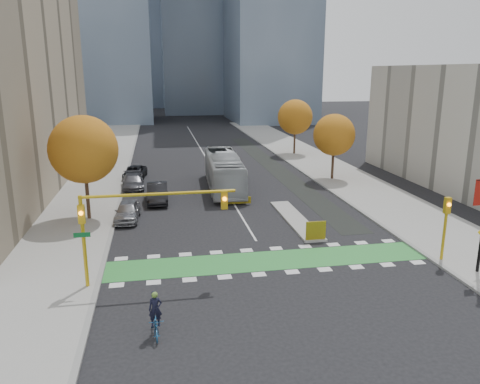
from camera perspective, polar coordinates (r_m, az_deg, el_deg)
name	(u,v)px	position (r m, az deg, el deg)	size (l,w,h in m)	color
ground	(274,270)	(28.03, 4.16, -9.51)	(300.00, 300.00, 0.00)	black
sidewalk_west	(84,194)	(46.72, -18.47, -0.26)	(7.00, 120.00, 0.15)	gray
sidewalk_east	(352,183)	(50.32, 13.54, 1.11)	(7.00, 120.00, 0.15)	gray
curb_west	(122,193)	(46.32, -14.19, -0.08)	(0.30, 120.00, 0.16)	gray
curb_east	(321,184)	(49.03, 9.79, 0.96)	(0.30, 120.00, 0.16)	gray
bike_crossing	(268,260)	(29.36, 3.44, -8.33)	(20.00, 3.00, 0.01)	#2C8736
centre_line	(204,155)	(66.09, -4.37, 4.56)	(0.15, 70.00, 0.01)	silver
bike_lane_paint	(273,167)	(57.66, 4.10, 3.09)	(2.50, 50.00, 0.01)	black
median_island	(295,219)	(37.13, 6.76, -3.33)	(1.60, 10.00, 0.16)	gray
hazard_board	(316,230)	(32.58, 9.23, -4.65)	(1.40, 0.12, 1.30)	yellow
tree_west	(84,149)	(37.64, -18.53, 4.94)	(5.20, 5.20, 8.22)	#332114
tree_east_near	(334,135)	(50.71, 11.40, 6.84)	(4.40, 4.40, 7.08)	#332114
tree_east_far	(295,117)	(65.87, 6.74, 9.06)	(4.80, 4.80, 7.65)	#332114
traffic_signal_west	(132,215)	(25.40, -13.01, -2.71)	(8.53, 0.56, 5.20)	#BF9914
traffic_signal_east	(446,219)	(30.85, 23.80, -3.06)	(0.35, 0.43, 4.10)	#BF9914
cyclist	(156,321)	(21.73, -10.21, -15.22)	(0.74, 1.86, 2.11)	navy
bus	(224,171)	(46.40, -1.99, 2.56)	(3.00, 12.81, 3.57)	#ABAFB2
parked_car_a	(127,211)	(37.73, -13.57, -2.27)	(1.79, 4.45, 1.52)	#939498
parked_car_b	(157,193)	(42.44, -10.04, -0.11)	(1.77, 5.09, 1.68)	black
parked_car_c	(133,182)	(47.39, -12.93, 1.16)	(2.09, 5.15, 1.49)	#4C4B50
parked_car_d	(135,173)	(52.28, -12.70, 2.33)	(2.23, 4.84, 1.35)	black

